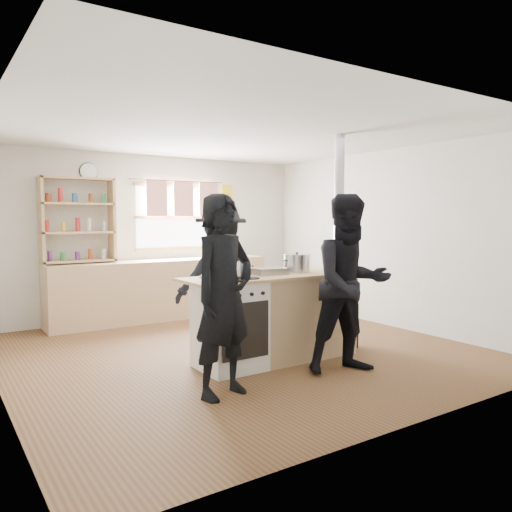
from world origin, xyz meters
name	(u,v)px	position (x,y,z in m)	size (l,w,h in m)	color
ground	(239,351)	(0.00, 0.00, -0.01)	(5.00, 5.00, 0.01)	brown
back_counter	(163,289)	(0.00, 2.22, 0.45)	(3.40, 0.55, 0.90)	tan
shelving_unit	(78,220)	(-1.20, 2.34, 1.51)	(1.00, 0.28, 1.20)	tan
thermos	(216,248)	(0.93, 2.22, 1.06)	(0.10, 0.10, 0.32)	silver
cooking_island	(277,317)	(0.14, -0.55, 0.47)	(1.97, 0.64, 0.93)	white
skillet_greens	(227,278)	(-0.59, -0.73, 0.96)	(0.37, 0.37, 0.05)	black
roast_tray	(270,271)	(0.10, -0.49, 0.97)	(0.38, 0.29, 0.07)	silver
stockpot_stove	(242,269)	(-0.22, -0.43, 1.00)	(0.20, 0.20, 0.17)	silver
stockpot_counter	(297,263)	(0.49, -0.46, 1.03)	(0.30, 0.30, 0.22)	silver
bread_board	(338,267)	(0.91, -0.68, 0.98)	(0.29, 0.21, 0.12)	tan
flue_heater	(338,294)	(1.05, -0.52, 0.64)	(0.35, 0.35, 2.50)	black
person_near_left	(224,296)	(-0.88, -1.19, 0.87)	(0.64, 0.42, 1.74)	black
person_near_right	(351,284)	(0.50, -1.30, 0.89)	(0.86, 0.67, 1.77)	black
person_far	(221,274)	(-0.05, 0.33, 0.86)	(1.11, 0.64, 1.72)	black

